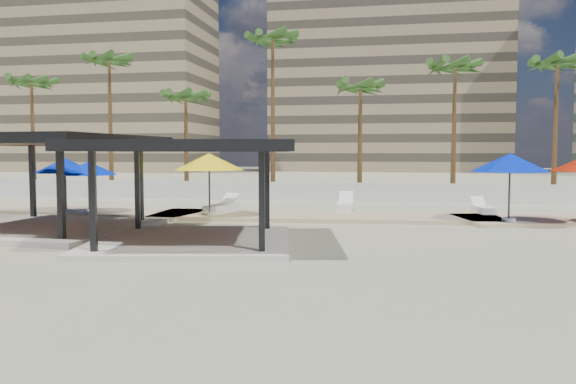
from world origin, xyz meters
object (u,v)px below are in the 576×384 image
Objects in this scene: pavilion_central at (191,183)px; umbrella_a at (65,166)px; lounger_a at (222,208)px; pavilion_west at (44,174)px; lounger_b at (345,206)px; lounger_c at (483,209)px.

umbrella_a is (-9.11, 7.07, 0.38)m from pavilion_central.
lounger_a is (7.55, 1.18, -2.04)m from umbrella_a.
lounger_a is at bearing 54.27° from pavilion_west.
pavilion_west is 3.20× the size of lounger_a.
umbrella_a is 1.65× the size of lounger_b.
pavilion_central is 3.27× the size of lounger_a.
pavilion_west is at bearing 105.81° from lounger_c.
lounger_a is 6.23m from lounger_b.
pavilion_central is at bearing 156.75° from lounger_b.
lounger_a is 12.62m from lounger_c.
umbrella_a is 13.94m from lounger_b.
umbrella_a is at bearing 117.96° from pavilion_west.
umbrella_a is at bearing 89.42° from lounger_c.
pavilion_west is at bearing -65.30° from umbrella_a.
pavilion_central is 6.98m from pavilion_west.
pavilion_central is 3.86× the size of lounger_c.
pavilion_west is 3.77× the size of lounger_c.
umbrella_a is at bearing 103.19° from lounger_b.
lounger_c is at bearing 32.85° from pavilion_central.
lounger_a is at bearing 89.76° from pavilion_central.
lounger_c is at bearing -67.93° from lounger_a.
pavilion_west is at bearing 153.47° from pavilion_central.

